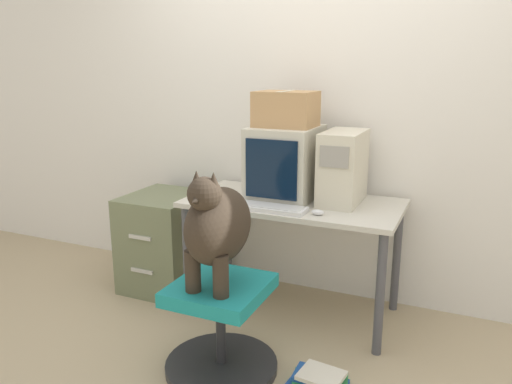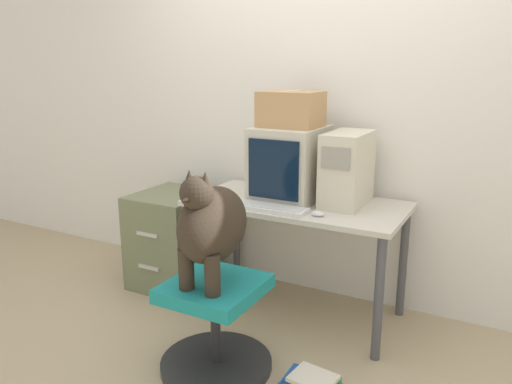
{
  "view_description": "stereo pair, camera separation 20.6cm",
  "coord_description": "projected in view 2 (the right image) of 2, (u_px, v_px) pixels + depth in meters",
  "views": [
    {
      "loc": [
        0.97,
        -2.41,
        1.51
      ],
      "look_at": [
        -0.09,
        -0.01,
        0.85
      ],
      "focal_mm": 35.0,
      "sensor_mm": 36.0,
      "label": 1
    },
    {
      "loc": [
        1.15,
        -2.31,
        1.51
      ],
      "look_at": [
        -0.09,
        -0.01,
        0.85
      ],
      "focal_mm": 35.0,
      "sensor_mm": 36.0,
      "label": 2
    }
  ],
  "objects": [
    {
      "name": "ground_plane",
      "position": [
        272.0,
        335.0,
        2.88
      ],
      "size": [
        12.0,
        12.0,
        0.0
      ],
      "primitive_type": "plane",
      "color": "tan"
    },
    {
      "name": "wall_back",
      "position": [
        324.0,
        99.0,
        3.17
      ],
      "size": [
        8.0,
        0.05,
        2.6
      ],
      "color": "white",
      "rests_on": "ground_plane"
    },
    {
      "name": "pc_tower",
      "position": [
        347.0,
        169.0,
        2.88
      ],
      "size": [
        0.22,
        0.41,
        0.42
      ],
      "color": "beige",
      "rests_on": "desk"
    },
    {
      "name": "cardboard_box",
      "position": [
        291.0,
        109.0,
        2.93
      ],
      "size": [
        0.34,
        0.27,
        0.21
      ],
      "color": "tan",
      "rests_on": "crt_monitor"
    },
    {
      "name": "desk",
      "position": [
        297.0,
        216.0,
        3.0
      ],
      "size": [
        1.28,
        0.66,
        0.72
      ],
      "color": "beige",
      "rests_on": "ground_plane"
    },
    {
      "name": "crt_monitor",
      "position": [
        290.0,
        163.0,
        3.01
      ],
      "size": [
        0.38,
        0.46,
        0.44
      ],
      "color": "beige",
      "rests_on": "desk"
    },
    {
      "name": "computer_mouse",
      "position": [
        318.0,
        214.0,
        2.68
      ],
      "size": [
        0.07,
        0.05,
        0.03
      ],
      "color": "silver",
      "rests_on": "desk"
    },
    {
      "name": "book_stack_floor",
      "position": [
        311.0,
        382.0,
        2.39
      ],
      "size": [
        0.3,
        0.22,
        0.08
      ],
      "color": "#1E4C9E",
      "rests_on": "ground_plane"
    },
    {
      "name": "dog",
      "position": [
        211.0,
        224.0,
        2.36
      ],
      "size": [
        0.27,
        0.46,
        0.58
      ],
      "color": "#33281E",
      "rests_on": "office_chair"
    },
    {
      "name": "office_chair",
      "position": [
        216.0,
        325.0,
        2.52
      ],
      "size": [
        0.57,
        0.57,
        0.48
      ],
      "color": "#262628",
      "rests_on": "ground_plane"
    },
    {
      "name": "filing_cabinet",
      "position": [
        174.0,
        239.0,
        3.5
      ],
      "size": [
        0.48,
        0.55,
        0.66
      ],
      "color": "#6B7251",
      "rests_on": "ground_plane"
    },
    {
      "name": "keyboard",
      "position": [
        266.0,
        207.0,
        2.81
      ],
      "size": [
        0.48,
        0.14,
        0.03
      ],
      "color": "silver",
      "rests_on": "desk"
    }
  ]
}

